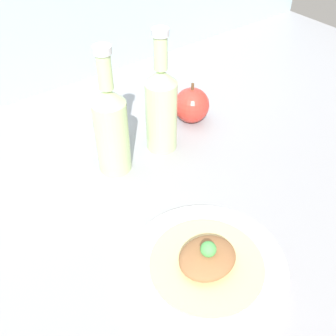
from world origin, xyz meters
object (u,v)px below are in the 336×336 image
at_px(plate, 206,267).
at_px(apple, 192,105).
at_px(plated_food, 207,260).
at_px(cider_bottle_right, 161,106).
at_px(cider_bottle_left, 111,127).

distance_m(plate, apple, 0.39).
xyz_separation_m(plate, plated_food, (0.00, -0.00, 0.02)).
xyz_separation_m(plate, cider_bottle_right, (0.12, 0.28, 0.09)).
relative_size(cider_bottle_left, cider_bottle_right, 1.00).
height_order(cider_bottle_right, apple, cider_bottle_right).
bearing_deg(apple, cider_bottle_right, -161.75).
xyz_separation_m(plate, apple, (0.23, 0.31, 0.03)).
bearing_deg(cider_bottle_right, plate, -113.75).
bearing_deg(plate, plated_food, -90.00).
xyz_separation_m(cider_bottle_left, apple, (0.22, 0.04, -0.06)).
bearing_deg(plate, apple, 53.89).
relative_size(plate, apple, 2.61).
relative_size(plated_food, apple, 1.86).
bearing_deg(cider_bottle_left, apple, 9.21).
xyz_separation_m(cider_bottle_right, apple, (0.11, 0.04, -0.06)).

